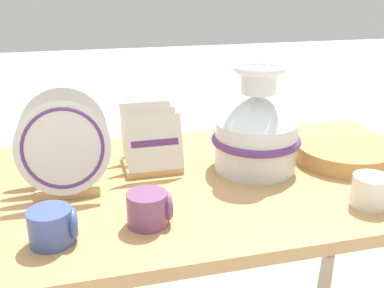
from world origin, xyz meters
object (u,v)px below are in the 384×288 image
dish_rack_square_plates (151,150)px  mug_plum_glaze (149,208)px  mug_cobalt_glaze (53,226)px  ceramic_vase (256,128)px  wicker_charger_stack (345,154)px  dish_rack_round_plates (64,151)px  mug_cream_glaze (372,191)px

dish_rack_square_plates → mug_plum_glaze: 0.35m
dish_rack_square_plates → mug_cobalt_glaze: bearing=-127.2°
ceramic_vase → wicker_charger_stack: ceramic_vase is taller
dish_rack_round_plates → mug_cobalt_glaze: bearing=-96.1°
dish_rack_square_plates → mug_cream_glaze: (0.52, -0.40, -0.01)m
ceramic_vase → mug_plum_glaze: bearing=-145.8°
dish_rack_round_plates → mug_cream_glaze: 0.83m
dish_rack_round_plates → dish_rack_square_plates: bearing=20.7°
dish_rack_round_plates → mug_plum_glaze: bearing=-52.7°
mug_cobalt_glaze → mug_cream_glaze: bearing=-1.7°
dish_rack_square_plates → mug_plum_glaze: dish_rack_square_plates is taller
dish_rack_round_plates → mug_cream_glaze: bearing=-21.4°
ceramic_vase → dish_rack_round_plates: 0.57m
ceramic_vase → dish_rack_round_plates: size_ratio=1.23×
mug_cobalt_glaze → dish_rack_square_plates: bearing=52.8°
dish_rack_round_plates → wicker_charger_stack: bearing=-1.2°
dish_rack_square_plates → ceramic_vase: bearing=-16.7°
ceramic_vase → dish_rack_square_plates: ceramic_vase is taller
mug_cobalt_glaze → dish_rack_round_plates: bearing=83.9°
mug_plum_glaze → mug_cobalt_glaze: same height
mug_cream_glaze → ceramic_vase: bearing=123.8°
mug_cream_glaze → mug_cobalt_glaze: size_ratio=1.00×
dish_rack_square_plates → wicker_charger_stack: bearing=-10.7°
dish_rack_round_plates → mug_plum_glaze: size_ratio=2.45×
dish_rack_round_plates → dish_rack_square_plates: size_ratio=1.29×
dish_rack_round_plates → mug_plum_glaze: 0.33m
dish_rack_round_plates → mug_plum_glaze: (0.19, -0.25, -0.07)m
wicker_charger_stack → dish_rack_round_plates: bearing=178.8°
mug_plum_glaze → mug_cobalt_glaze: bearing=-173.0°
mug_plum_glaze → mug_cream_glaze: same height
mug_plum_glaze → mug_cobalt_glaze: (-0.22, -0.03, 0.00)m
dish_rack_square_plates → wicker_charger_stack: 0.63m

